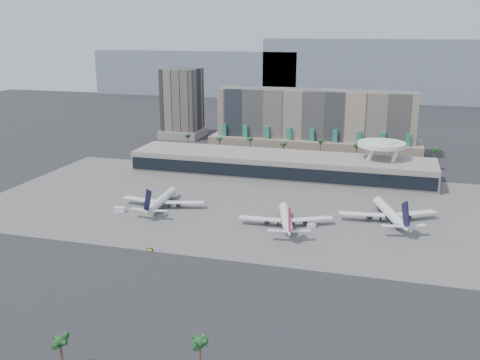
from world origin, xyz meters
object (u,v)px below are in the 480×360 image
(airliner_right, at_px, (389,213))
(service_vehicle_a, at_px, (120,210))
(airliner_left, at_px, (162,200))
(taxiway_sign, at_px, (150,250))
(airliner_centre, at_px, (286,218))
(service_vehicle_b, at_px, (311,226))

(airliner_right, bearing_deg, service_vehicle_a, 171.05)
(airliner_left, bearing_deg, taxiway_sign, -75.00)
(airliner_centre, distance_m, service_vehicle_a, 76.63)
(service_vehicle_b, distance_m, taxiway_sign, 68.52)
(airliner_centre, height_order, taxiway_sign, airliner_centre)
(service_vehicle_b, height_order, taxiway_sign, service_vehicle_b)
(service_vehicle_b, bearing_deg, airliner_right, 3.54)
(airliner_left, height_order, service_vehicle_a, airliner_left)
(service_vehicle_a, distance_m, taxiway_sign, 49.16)
(airliner_centre, height_order, airliner_right, airliner_right)
(service_vehicle_a, height_order, taxiway_sign, service_vehicle_a)
(service_vehicle_a, bearing_deg, airliner_left, 28.53)
(service_vehicle_a, relative_size, taxiway_sign, 2.01)
(airliner_right, relative_size, service_vehicle_b, 12.53)
(airliner_centre, xyz_separation_m, airliner_right, (41.95, 18.05, 0.27))
(taxiway_sign, bearing_deg, airliner_centre, 49.25)
(airliner_centre, bearing_deg, service_vehicle_b, -9.16)
(service_vehicle_a, bearing_deg, airliner_centre, -4.67)
(airliner_right, distance_m, service_vehicle_a, 120.37)
(airliner_left, xyz_separation_m, service_vehicle_a, (-15.96, -11.37, -2.39))
(airliner_left, height_order, taxiway_sign, airliner_left)
(airliner_centre, relative_size, taxiway_sign, 16.81)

